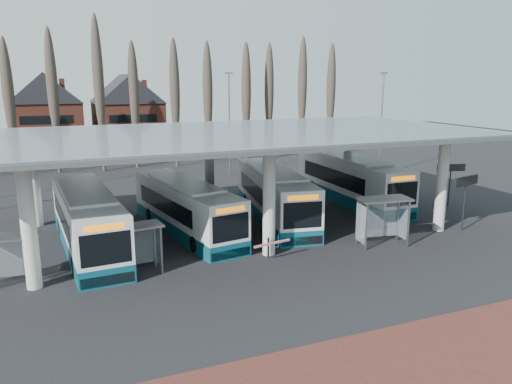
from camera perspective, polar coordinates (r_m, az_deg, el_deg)
name	(u,v)px	position (r m, az deg, el deg)	size (l,w,h in m)	color
ground	(288,270)	(25.96, 3.72, -8.85)	(140.00, 140.00, 0.00)	black
station_canopy	(234,142)	(31.74, -2.50, 5.77)	(32.00, 16.00, 6.34)	#BBBBB6
poplar_row	(154,86)	(55.67, -11.53, 11.76)	(45.10, 1.10, 14.50)	#473D33
townhouse_row	(2,111)	(65.92, -27.03, 8.30)	(36.80, 10.30, 12.25)	brown
lamp_post_b	(229,122)	(50.65, -3.06, 8.02)	(0.80, 0.16, 10.17)	slate
lamp_post_c	(381,122)	(51.89, 14.13, 7.77)	(0.80, 0.16, 10.17)	slate
bus_0	(87,221)	(30.19, -18.73, -3.13)	(3.43, 12.58, 3.46)	white
bus_1	(185,208)	(31.92, -8.07, -1.86)	(4.40, 12.08, 3.29)	white
bus_2	(274,196)	(34.69, 2.09, -0.41)	(4.65, 12.74, 3.47)	white
bus_3	(350,180)	(40.20, 10.68, 1.32)	(3.05, 13.06, 3.61)	white
shelter_0	(10,249)	(26.15, -26.30, -5.88)	(2.82, 1.72, 2.46)	gray
shelter_1	(134,238)	(25.57, -13.79, -5.16)	(2.86, 1.66, 2.53)	gray
shelter_2	(382,210)	(29.96, 14.19, -2.06)	(3.28, 1.99, 2.86)	gray
info_sign_0	(466,185)	(34.28, 22.86, 0.72)	(2.36, 0.68, 3.56)	black
info_sign_1	(451,171)	(40.63, 21.38, 2.26)	(2.14, 0.74, 3.27)	black
barrier	(271,244)	(26.92, 1.76, -6.00)	(2.27, 0.84, 1.15)	black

